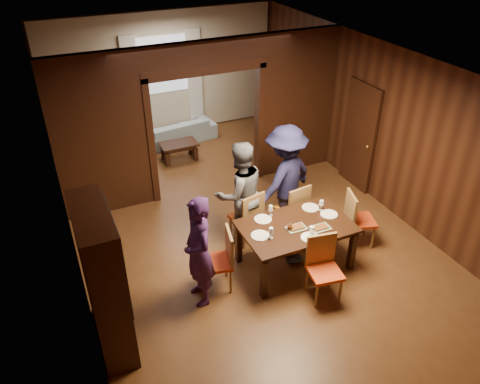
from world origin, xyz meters
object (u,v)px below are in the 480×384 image
dining_table (295,245)px  sofa (177,131)px  chair_far_r (291,208)px  chair_near (325,271)px  person_purple (199,252)px  hutch (104,281)px  person_grey (240,194)px  person_navy (285,179)px  coffee_table (179,151)px  chair_right (361,219)px  chair_far_l (246,216)px  chair_left (216,261)px

dining_table → sofa: bearing=93.3°
chair_far_r → chair_near: 1.62m
person_purple → hutch: hutch is taller
person_grey → person_navy: person_navy is taller
coffee_table → person_grey: bearing=-89.4°
sofa → chair_right: size_ratio=1.87×
coffee_table → chair_far_r: chair_far_r is taller
coffee_table → chair_near: chair_near is taller
dining_table → coffee_table: (-0.53, 4.14, -0.18)m
chair_far_l → chair_far_r: (0.80, -0.11, 0.00)m
person_navy → coffee_table: bearing=-96.0°
person_grey → chair_far_l: 0.42m
chair_left → person_grey: bearing=151.8°
chair_far_r → chair_near: same height
coffee_table → hutch: 5.10m
person_navy → chair_far_r: size_ratio=1.95×
chair_far_l → chair_right: bearing=139.7°
dining_table → chair_right: 1.26m
person_purple → chair_near: person_purple is taller
chair_right → hutch: bearing=112.2°
hutch → chair_right: bearing=4.9°
chair_right → chair_near: size_ratio=1.00×
chair_left → chair_near: 1.56m
person_purple → dining_table: (1.59, 0.09, -0.46)m
chair_right → chair_far_r: (-0.87, 0.75, 0.00)m
person_purple → dining_table: bearing=92.8°
dining_table → chair_near: size_ratio=1.72×
person_navy → chair_far_l: size_ratio=1.95×
person_purple → coffee_table: size_ratio=2.11×
chair_far_l → hutch: size_ratio=0.48×
sofa → chair_near: 5.83m
coffee_table → chair_near: 4.96m
chair_left → chair_far_r: (1.67, 0.75, 0.00)m
chair_left → chair_right: bearing=102.3°
dining_table → coffee_table: dining_table is taller
coffee_table → chair_far_l: chair_far_l is taller
coffee_table → chair_far_r: 3.48m
sofa → chair_far_r: (0.67, -4.24, 0.22)m
person_purple → coffee_table: person_purple is taller
chair_far_r → hutch: bearing=10.7°
person_grey → chair_right: 2.03m
sofa → person_navy: bearing=91.6°
chair_left → hutch: hutch is taller
person_grey → chair_far_r: person_grey is taller
chair_far_l → chair_far_r: bearing=159.1°
dining_table → chair_left: size_ratio=1.72×
person_grey → chair_far_r: size_ratio=1.85×
chair_left → person_navy: bearing=132.8°
chair_far_l → chair_far_r: same height
chair_far_r → dining_table: bearing=56.3°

